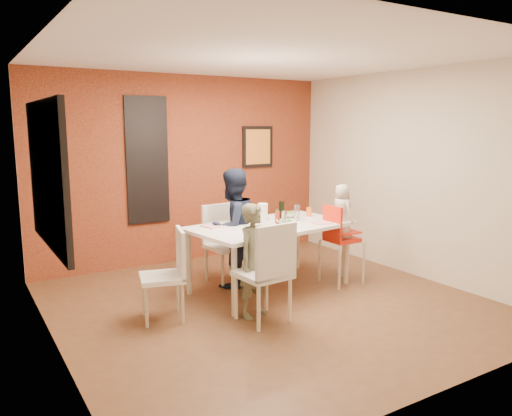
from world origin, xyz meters
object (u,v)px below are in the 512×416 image
toddler (342,211)px  chair_far (223,239)px  child_near (255,261)px  paper_towel_roll (263,215)px  wine_bottle (282,211)px  child_far (233,228)px  high_chair (339,237)px  chair_near (268,268)px  chair_left (170,269)px  dining_table (270,230)px

toddler → chair_far: bearing=54.8°
child_near → paper_towel_roll: size_ratio=4.50×
wine_bottle → child_far: bearing=157.4°
chair_far → high_chair: bearing=-42.5°
chair_far → child_near: (-0.28, -1.25, 0.05)m
chair_far → child_far: (0.01, -0.25, 0.18)m
high_chair → chair_far: bearing=54.5°
chair_far → child_far: bearing=-94.0°
chair_near → chair_far: bearing=-105.0°
child_near → wine_bottle: size_ratio=4.82×
toddler → chair_left: bearing=90.2°
chair_left → toddler: 2.31m
paper_towel_roll → chair_far: bearing=109.6°
chair_left → toddler: toddler is taller
child_near → toddler: 1.58m
chair_near → wine_bottle: size_ratio=4.19×
wine_bottle → chair_near: bearing=-129.9°
child_far → paper_towel_roll: bearing=103.6°
toddler → paper_towel_roll: toddler is taller
child_far → child_near: bearing=57.7°
high_chair → wine_bottle: (-0.61, 0.39, 0.32)m
chair_far → chair_left: size_ratio=1.05×
chair_near → toddler: 1.66m
dining_table → toddler: 0.94m
chair_near → child_far: (0.29, 1.26, 0.15)m
chair_near → high_chair: chair_near is taller
dining_table → child_far: 0.48m
dining_table → chair_far: size_ratio=2.08×
high_chair → chair_left: bearing=90.5°
dining_table → high_chair: size_ratio=2.04×
toddler → wine_bottle: 0.75m
wine_bottle → child_near: bearing=-138.3°
dining_table → paper_towel_roll: 0.24m
child_far → paper_towel_roll: size_ratio=5.52×
paper_towel_roll → wine_bottle: bearing=20.0°
chair_near → chair_left: bearing=-43.9°
wine_bottle → high_chair: bearing=-32.5°
dining_table → paper_towel_roll: bearing=-171.8°
high_chair → child_far: child_far is taller
wine_bottle → paper_towel_roll: (-0.36, -0.13, 0.01)m
chair_far → child_far: 0.31m
chair_far → paper_towel_roll: paper_towel_roll is taller
child_near → toddler: bearing=-5.1°
high_chair → chair_near: bearing=114.1°
child_near → toddler: size_ratio=1.78×
child_far → chair_far: bearing=-103.8°
chair_near → high_chair: size_ratio=1.03×
dining_table → chair_left: bearing=-169.3°
chair_near → chair_left: (-0.78, 0.64, -0.06)m
dining_table → child_far: child_far is taller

